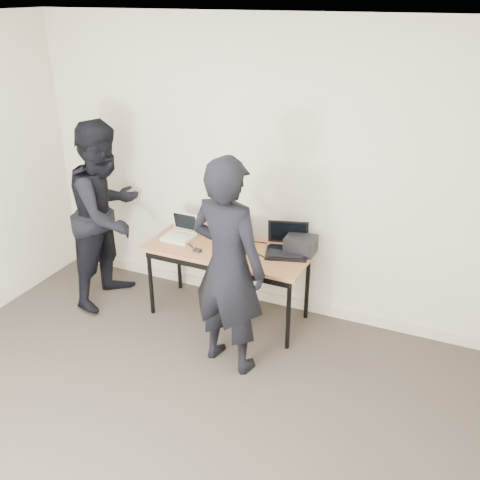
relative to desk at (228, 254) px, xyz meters
The scene contains 13 objects.
room 1.97m from the desk, 86.04° to the right, with size 4.60×4.60×2.80m.
desk is the anchor object (origin of this frame).
laptop_beige 0.52m from the desk, behind, with size 0.29×0.28×0.22m.
laptop_center 0.13m from the desk, ahead, with size 0.29×0.28×0.22m.
laptop_right 0.55m from the desk, 16.60° to the left, with size 0.44×0.43×0.27m.
leather_satchel 0.34m from the desk, 128.28° to the left, with size 0.36×0.18×0.25m.
tissue 0.44m from the desk, 122.88° to the left, with size 0.13×0.10×0.08m, color white.
equipment_box 0.67m from the desk, 16.94° to the left, with size 0.26×0.22×0.15m, color black.
power_brick 0.29m from the desk, 142.61° to the right, with size 0.07×0.04×0.03m, color black.
cables 0.12m from the desk, 13.61° to the left, with size 1.15×0.43×0.01m.
person_typist 0.73m from the desk, 64.70° to the right, with size 0.66×0.43×1.80m, color black.
person_observer 1.24m from the desk, behind, with size 0.88×0.69×1.81m, color black.
baseboard 0.74m from the desk, 72.07° to the left, with size 4.50×0.03×0.10m, color #C1B5A0.
Camera 1 is at (1.72, -2.10, 2.86)m, focal length 40.00 mm.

